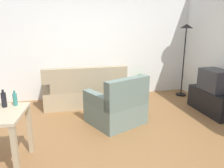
# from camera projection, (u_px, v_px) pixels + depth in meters

# --- Properties ---
(ground_plane) EXTENTS (5.20, 4.40, 0.02)m
(ground_plane) POSITION_uv_depth(u_px,v_px,m) (113.00, 135.00, 3.73)
(ground_plane) COLOR olive
(wall_rear) EXTENTS (5.20, 0.10, 2.70)m
(wall_rear) POSITION_uv_depth(u_px,v_px,m) (92.00, 43.00, 5.43)
(wall_rear) COLOR white
(wall_rear) RESTS_ON ground_plane
(couch) EXTENTS (1.81, 0.84, 0.92)m
(couch) POSITION_uv_depth(u_px,v_px,m) (85.00, 92.00, 5.07)
(couch) COLOR tan
(couch) RESTS_ON ground_plane
(tv_stand) EXTENTS (0.44, 1.10, 0.48)m
(tv_stand) POSITION_uv_depth(u_px,v_px,m) (212.00, 101.00, 4.62)
(tv_stand) COLOR black
(tv_stand) RESTS_ON ground_plane
(tv) EXTENTS (0.41, 0.60, 0.44)m
(tv) POSITION_uv_depth(u_px,v_px,m) (215.00, 80.00, 4.50)
(tv) COLOR #2D2D33
(tv) RESTS_ON tv_stand
(torchiere_lamp) EXTENTS (0.32, 0.32, 1.81)m
(torchiere_lamp) POSITION_uv_depth(u_px,v_px,m) (185.00, 41.00, 5.44)
(torchiere_lamp) COLOR black
(torchiere_lamp) RESTS_ON ground_plane
(potted_plant) EXTENTS (0.36, 0.36, 0.57)m
(potted_plant) POSITION_uv_depth(u_px,v_px,m) (141.00, 83.00, 5.69)
(potted_plant) COLOR brown
(potted_plant) RESTS_ON ground_plane
(armchair) EXTENTS (1.16, 1.13, 0.92)m
(armchair) POSITION_uv_depth(u_px,v_px,m) (117.00, 107.00, 4.09)
(armchair) COLOR slate
(armchair) RESTS_ON ground_plane
(bottle_dark) EXTENTS (0.06, 0.06, 0.23)m
(bottle_dark) POSITION_uv_depth(u_px,v_px,m) (4.00, 100.00, 2.85)
(bottle_dark) COLOR black
(bottle_dark) RESTS_ON desk
(bottle_tall) EXTENTS (0.05, 0.05, 0.21)m
(bottle_tall) POSITION_uv_depth(u_px,v_px,m) (15.00, 99.00, 2.91)
(bottle_tall) COLOR teal
(bottle_tall) RESTS_ON desk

